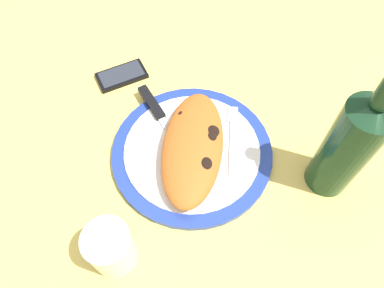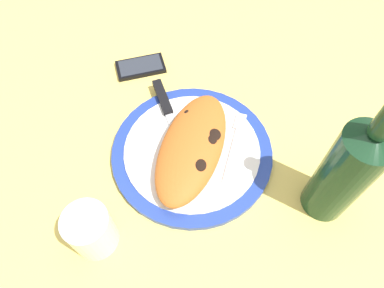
{
  "view_description": "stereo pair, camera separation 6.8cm",
  "coord_description": "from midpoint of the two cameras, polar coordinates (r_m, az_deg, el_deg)",
  "views": [
    {
      "loc": [
        -35.54,
        5.65,
        62.0
      ],
      "look_at": [
        0.0,
        0.0,
        3.67
      ],
      "focal_mm": 32.8,
      "sensor_mm": 36.0,
      "label": 1
    },
    {
      "loc": [
        -35.96,
        -1.18,
        62.0
      ],
      "look_at": [
        0.0,
        0.0,
        3.67
      ],
      "focal_mm": 32.8,
      "sensor_mm": 36.0,
      "label": 2
    }
  ],
  "objects": [
    {
      "name": "wine_bottle",
      "position": [
        0.62,
        26.74,
        -4.27
      ],
      "size": [
        8.0,
        8.0,
        30.29
      ],
      "color": "#14381E",
      "rests_on": "ground_plane"
    },
    {
      "name": "fork",
      "position": [
        0.72,
        9.77,
        0.46
      ],
      "size": [
        16.57,
        5.51,
        0.4
      ],
      "color": "silver",
      "rests_on": "plate"
    },
    {
      "name": "ground_plane",
      "position": [
        0.73,
        2.68,
        -2.35
      ],
      "size": [
        150.0,
        150.0,
        3.0
      ],
      "primitive_type": "cube",
      "color": "#EACC60"
    },
    {
      "name": "calzone",
      "position": [
        0.68,
        3.12,
        -0.67
      ],
      "size": [
        28.53,
        18.49,
        4.59
      ],
      "color": "#C16023",
      "rests_on": "plate"
    },
    {
      "name": "plate",
      "position": [
        0.71,
        2.75,
        -1.44
      ],
      "size": [
        32.39,
        32.39,
        1.67
      ],
      "color": "#233D99",
      "rests_on": "ground_plane"
    },
    {
      "name": "smartphone",
      "position": [
        0.86,
        -6.07,
        12.22
      ],
      "size": [
        9.09,
        12.61,
        1.16
      ],
      "color": "black",
      "rests_on": "ground_plane"
    },
    {
      "name": "water_glass",
      "position": [
        0.62,
        -12.88,
        -14.03
      ],
      "size": [
        7.7,
        7.7,
        9.62
      ],
      "color": "silver",
      "rests_on": "ground_plane"
    },
    {
      "name": "knife",
      "position": [
        0.75,
        -1.47,
        5.46
      ],
      "size": [
        23.09,
        10.31,
        1.2
      ],
      "color": "silver",
      "rests_on": "plate"
    }
  ]
}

